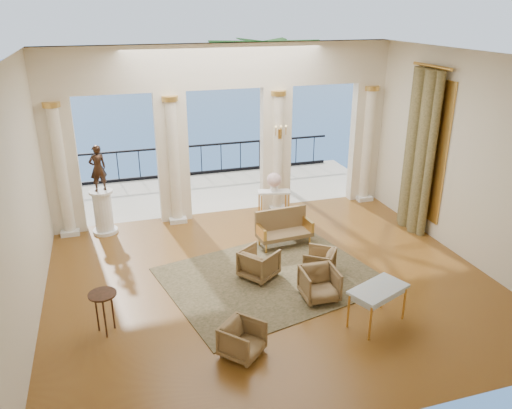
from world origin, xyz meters
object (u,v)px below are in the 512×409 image
object	(u,v)px
armchair_a	(242,338)
game_table	(378,292)
armchair_d	(259,262)
statue	(98,168)
armchair_c	(319,261)
settee	(283,228)
pedestal	(103,212)
armchair_b	(320,282)
console_table	(274,196)
side_table	(103,299)

from	to	relation	value
armchair_a	game_table	distance (m)	2.56
armchair_d	statue	size ratio (longest dim) A/B	0.61
armchair_c	settee	size ratio (longest dim) A/B	0.46
settee	armchair_a	bearing A→B (deg)	-123.42
settee	statue	distance (m)	4.69
armchair_a	settee	size ratio (longest dim) A/B	0.47
settee	pedestal	size ratio (longest dim) A/B	1.19
armchair_c	armchair_b	bearing A→B (deg)	12.54
armchair_b	armchair_d	distance (m)	1.44
armchair_a	armchair_b	xyz separation A→B (m)	(1.89, 1.20, 0.03)
armchair_b	armchair_d	world-z (taller)	armchair_b
armchair_a	statue	world-z (taller)	statue
armchair_c	armchair_d	size ratio (longest dim) A/B	0.89
pedestal	armchair_c	bearing A→B (deg)	-39.12
armchair_a	pedestal	xyz separation A→B (m)	(-2.05, 5.60, 0.22)
armchair_a	game_table	xyz separation A→B (m)	(2.54, 0.14, 0.34)
armchair_c	game_table	size ratio (longest dim) A/B	0.52
armchair_c	settee	distance (m)	1.60
settee	armchair_c	bearing A→B (deg)	-85.51
armchair_c	console_table	bearing A→B (deg)	-144.35
settee	pedestal	distance (m)	4.51
game_table	statue	xyz separation A→B (m)	(-4.59, 5.45, 1.05)
statue	side_table	distance (m)	4.44
armchair_b	console_table	distance (m)	3.98
settee	side_table	bearing A→B (deg)	-154.64
armchair_d	pedestal	world-z (taller)	pedestal
pedestal	statue	bearing A→B (deg)	-45.00
statue	console_table	xyz separation A→B (m)	(4.35, -0.45, -1.04)
armchair_a	armchair_c	xyz separation A→B (m)	(2.27, 2.08, -0.00)
statue	side_table	xyz separation A→B (m)	(-0.07, -4.32, -1.03)
pedestal	console_table	bearing A→B (deg)	-5.91
pedestal	statue	world-z (taller)	statue
statue	armchair_d	bearing A→B (deg)	112.75
game_table	side_table	xyz separation A→B (m)	(-4.66, 1.14, 0.02)
armchair_b	console_table	bearing A→B (deg)	86.27
armchair_c	side_table	xyz separation A→B (m)	(-4.40, -0.80, 0.36)
side_table	armchair_c	bearing A→B (deg)	10.29
armchair_c	pedestal	xyz separation A→B (m)	(-4.32, 3.52, 0.23)
armchair_a	side_table	size ratio (longest dim) A/B	0.81
statue	console_table	world-z (taller)	statue
armchair_d	game_table	size ratio (longest dim) A/B	0.58
armchair_b	statue	size ratio (longest dim) A/B	0.61
armchair_b	armchair_c	xyz separation A→B (m)	(0.38, 0.88, -0.04)
console_table	side_table	bearing A→B (deg)	-124.88
armchair_d	pedestal	distance (m)	4.47
console_table	armchair_a	bearing A→B (deg)	-100.10
side_table	pedestal	bearing A→B (deg)	89.02
settee	side_table	distance (m)	4.79
armchair_b	console_table	world-z (taller)	console_table
armchair_c	statue	xyz separation A→B (m)	(-4.32, 3.52, 1.39)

